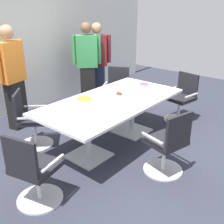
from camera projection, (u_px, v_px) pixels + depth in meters
ground_plane at (112, 143)px, 4.53m from camera, size 10.00×10.00×0.01m
back_wall at (19, 43)px, 5.40m from camera, size 8.00×0.10×2.80m
conference_table at (112, 108)px, 4.29m from camera, size 2.40×1.20×0.75m
office_chair_0 at (117, 92)px, 5.66m from camera, size 0.73×0.73×0.91m
office_chair_1 at (31, 122)px, 4.30m from camera, size 0.76×0.76×0.91m
office_chair_2 at (34, 173)px, 3.05m from camera, size 0.65×0.65×0.91m
office_chair_3 at (168, 146)px, 3.60m from camera, size 0.66×0.66×0.91m
office_chair_4 at (181, 100)px, 5.23m from camera, size 0.63×0.63×0.91m
person_standing_0 at (13, 77)px, 4.73m from camera, size 0.61×0.31×1.82m
person_standing_1 at (87, 63)px, 5.85m from camera, size 0.49×0.48×1.77m
person_standing_2 at (97, 62)px, 6.07m from camera, size 0.44×0.53×1.74m
snack_bowl_chips_orange at (85, 101)px, 4.05m from camera, size 0.25×0.25×0.12m
snack_bowl_candy_mix at (144, 86)px, 4.78m from camera, size 0.19×0.19×0.10m
donut_platter at (111, 93)px, 4.49m from camera, size 0.39×0.39×0.04m
napkin_pile at (110, 106)px, 3.91m from camera, size 0.14×0.14×0.07m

